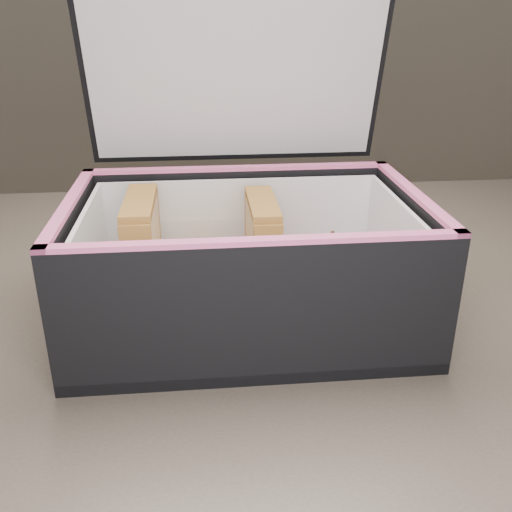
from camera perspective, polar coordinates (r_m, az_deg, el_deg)
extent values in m
cube|color=brown|center=(0.63, 3.25, -4.98)|extent=(1.20, 0.80, 0.03)
cube|color=black|center=(0.63, -2.12, 18.11)|extent=(0.32, 0.06, 0.20)
cube|color=tan|center=(0.56, -12.01, 0.02)|extent=(0.01, 0.10, 0.10)
cube|color=#BE626F|center=(0.56, -11.13, -0.33)|extent=(0.01, 0.09, 0.09)
cube|color=tan|center=(0.56, -10.32, 0.09)|extent=(0.01, 0.10, 0.10)
cube|color=brown|center=(0.54, -11.62, 5.27)|extent=(0.03, 0.10, 0.01)
cube|color=tan|center=(0.56, -0.17, 0.26)|extent=(0.01, 0.09, 0.10)
cube|color=#BE626F|center=(0.56, 0.63, -0.07)|extent=(0.01, 0.09, 0.09)
cube|color=tan|center=(0.56, 1.43, 0.32)|extent=(0.01, 0.09, 0.10)
cube|color=brown|center=(0.54, 0.65, 5.26)|extent=(0.03, 0.09, 0.01)
cylinder|color=orange|center=(0.55, -3.48, -5.08)|extent=(0.03, 0.10, 0.01)
cylinder|color=orange|center=(0.55, -4.42, -3.58)|extent=(0.02, 0.10, 0.01)
cylinder|color=orange|center=(0.56, -3.79, -2.07)|extent=(0.02, 0.10, 0.01)
cylinder|color=orange|center=(0.56, -4.78, -4.62)|extent=(0.03, 0.10, 0.01)
cylinder|color=orange|center=(0.55, -4.72, -3.93)|extent=(0.02, 0.10, 0.01)
cylinder|color=orange|center=(0.58, -5.55, -1.07)|extent=(0.03, 0.10, 0.01)
cylinder|color=orange|center=(0.55, -4.41, -4.94)|extent=(0.02, 0.10, 0.01)
cylinder|color=orange|center=(0.59, -6.58, -1.66)|extent=(0.03, 0.10, 0.01)
cylinder|color=orange|center=(0.55, -5.99, -2.34)|extent=(0.03, 0.10, 0.01)
cylinder|color=orange|center=(0.55, -3.41, -5.09)|extent=(0.03, 0.10, 0.01)
cube|color=white|center=(0.58, 7.74, -4.25)|extent=(0.09, 0.09, 0.01)
ellipsoid|color=maroon|center=(0.56, 7.46, -1.28)|extent=(0.08, 0.08, 0.06)
cylinder|color=#402416|center=(0.55, 7.65, 1.96)|extent=(0.01, 0.01, 0.01)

